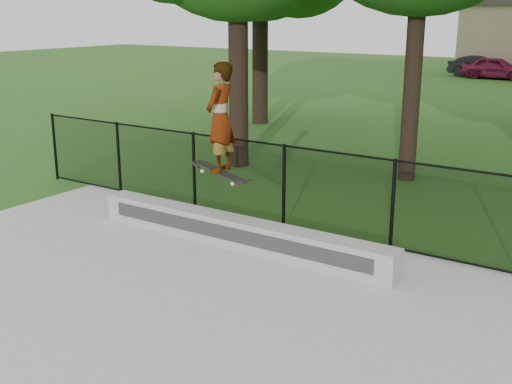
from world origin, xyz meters
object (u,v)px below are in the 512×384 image
Objects in this scene: car_a at (496,68)px; car_b at (482,66)px; grind_ledge at (237,232)px; skater_airborne at (220,120)px.

car_a is 1.14m from car_b.
grind_ledge is 1.84m from skater_airborne.
skater_airborne reaches higher than car_a.
car_b is 30.79m from skater_airborne.
car_b reaches higher than grind_ledge.
grind_ledge is at bearing -172.64° from car_a.
skater_airborne reaches higher than car_b.
car_a reaches higher than grind_ledge.
car_b is at bearing 98.02° from grind_ledge.
car_b is 1.77× the size of skater_airborne.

